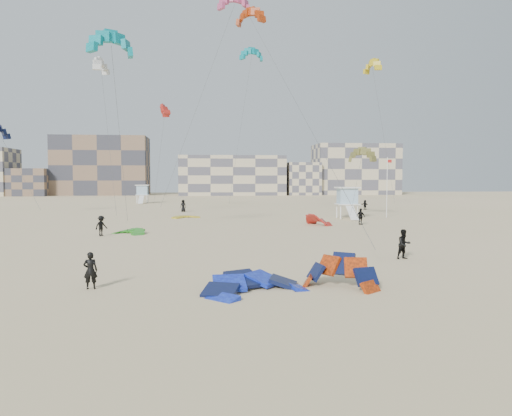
{
  "coord_description": "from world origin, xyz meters",
  "views": [
    {
      "loc": [
        1.52,
        -24.99,
        5.07
      ],
      "look_at": [
        4.75,
        6.0,
        3.23
      ],
      "focal_mm": 35.0,
      "sensor_mm": 36.0,
      "label": 1
    }
  ],
  "objects": [
    {
      "name": "kite_ground_red_far",
      "position": [
        13.89,
        28.32,
        0.0
      ],
      "size": [
        4.65,
        4.59,
        3.47
      ],
      "primitive_type": null,
      "rotation": [
        0.73,
        0.0,
        1.99
      ],
      "color": "#B12610",
      "rests_on": "ground"
    },
    {
      "name": "kite_ground_green",
      "position": [
        -5.32,
        21.65,
        0.0
      ],
      "size": [
        4.67,
        4.69,
        1.58
      ],
      "primitive_type": null,
      "rotation": [
        0.23,
        0.0,
        -0.72
      ],
      "color": "#1F8F1E",
      "rests_on": "ground"
    },
    {
      "name": "kite_ground_blue",
      "position": [
        3.81,
        -2.98,
        0.0
      ],
      "size": [
        6.83,
        6.95,
        2.77
      ],
      "primitive_type": null,
      "rotation": [
        0.29,
        0.0,
        0.47
      ],
      "color": "blue",
      "rests_on": "ground"
    },
    {
      "name": "kite_ground_orange",
      "position": [
        7.77,
        -2.58,
        0.0
      ],
      "size": [
        4.96,
        4.93,
        3.53
      ],
      "primitive_type": null,
      "rotation": [
        0.98,
        0.0,
        -0.59
      ],
      "color": "#F7440B",
      "rests_on": "ground"
    },
    {
      "name": "kite_fly_grey",
      "position": [
        -10.61,
        36.74,
        18.36
      ],
      "size": [
        4.3,
        7.45,
        18.42
      ],
      "rotation": [
        0.0,
        0.0,
        1.39
      ],
      "color": "white",
      "rests_on": "ground"
    },
    {
      "name": "kite_fly_orange",
      "position": [
        6.92,
        33.42,
        23.61
      ],
      "size": [
        6.85,
        33.32,
        23.83
      ],
      "rotation": [
        0.0,
        0.0,
        -0.63
      ],
      "color": "#F7440B",
      "rests_on": "ground"
    },
    {
      "name": "kite_fly_yellow",
      "position": [
        27.78,
        51.68,
        22.46
      ],
      "size": [
        6.94,
        4.53,
        22.64
      ],
      "rotation": [
        0.0,
        0.0,
        -1.32
      ],
      "color": "gold",
      "rests_on": "ground"
    },
    {
      "name": "condo_west_b",
      "position": [
        -30.0,
        134.0,
        9.0
      ],
      "size": [
        28.0,
        14.0,
        18.0
      ],
      "primitive_type": "cube",
      "color": "#795F49",
      "rests_on": "ground"
    },
    {
      "name": "kitesurfer_e",
      "position": [
        -1.68,
        51.71,
        0.93
      ],
      "size": [
        1.04,
        0.84,
        1.85
      ],
      "primitive_type": "imported",
      "rotation": [
        0.0,
        0.0,
        -0.31
      ],
      "color": "black",
      "rests_on": "ground"
    },
    {
      "name": "condo_fill_left",
      "position": [
        -50.0,
        128.0,
        4.0
      ],
      "size": [
        12.0,
        10.0,
        8.0
      ],
      "primitive_type": "cube",
      "color": "#795F49",
      "rests_on": "ground"
    },
    {
      "name": "kite_fly_teal_a",
      "position": [
        -6.14,
        18.41,
        16.21
      ],
      "size": [
        4.98,
        8.0,
        16.39
      ],
      "rotation": [
        0.0,
        0.0,
        0.49
      ],
      "color": "#0F9C9C",
      "rests_on": "ground"
    },
    {
      "name": "kite_fly_red",
      "position": [
        -4.65,
        56.77,
        15.87
      ],
      "size": [
        4.27,
        4.08,
        16.52
      ],
      "rotation": [
        0.0,
        0.0,
        1.69
      ],
      "color": "#B12610",
      "rests_on": "ground"
    },
    {
      "name": "condo_fill_right",
      "position": [
        32.0,
        128.0,
        5.0
      ],
      "size": [
        10.0,
        10.0,
        10.0
      ],
      "primitive_type": "cube",
      "color": "#C8B892",
      "rests_on": "ground"
    },
    {
      "name": "kitesurfer_b",
      "position": [
        14.04,
        5.09,
        0.94
      ],
      "size": [
        1.05,
        0.9,
        1.88
      ],
      "primitive_type": "imported",
      "rotation": [
        0.0,
        0.0,
        0.23
      ],
      "color": "black",
      "rests_on": "ground"
    },
    {
      "name": "kite_ground_yellow",
      "position": [
        -0.93,
        39.94,
        0.0
      ],
      "size": [
        4.59,
        4.67,
        0.59
      ],
      "primitive_type": null,
      "rotation": [
        0.05,
        0.0,
        0.48
      ],
      "color": "gold",
      "rests_on": "ground"
    },
    {
      "name": "kitesurfer_f",
      "position": [
        27.51,
        53.61,
        0.8
      ],
      "size": [
        1.08,
        1.55,
        1.61
      ],
      "primitive_type": "imported",
      "rotation": [
        0.0,
        0.0,
        -1.11
      ],
      "color": "black",
      "rests_on": "ground"
    },
    {
      "name": "kite_fly_pink",
      "position": [
        5.5,
        39.42,
        27.13
      ],
      "size": [
        12.64,
        9.68,
        27.41
      ],
      "rotation": [
        0.0,
        0.0,
        0.22
      ],
      "color": "#D1538B",
      "rests_on": "ground"
    },
    {
      "name": "kite_fly_olive",
      "position": [
        22.09,
        38.78,
        8.0
      ],
      "size": [
        7.07,
        13.04,
        8.26
      ],
      "rotation": [
        0.0,
        0.0,
        -0.62
      ],
      "color": "olive",
      "rests_on": "ground"
    },
    {
      "name": "lifeguard_tower_near",
      "position": [
        19.64,
        36.82,
        1.99
      ],
      "size": [
        2.95,
        5.52,
        4.01
      ],
      "rotation": [
        0.0,
        0.0,
        -0.04
      ],
      "color": "white",
      "rests_on": "ground"
    },
    {
      "name": "kite_fly_teal_b",
      "position": [
        9.67,
        60.25,
        25.88
      ],
      "size": [
        6.5,
        5.93,
        26.1
      ],
      "rotation": [
        0.0,
        0.0,
        0.27
      ],
      "color": "#0F9C9C",
      "rests_on": "ground"
    },
    {
      "name": "kitesurfer_main",
      "position": [
        -3.7,
        -1.67,
        0.86
      ],
      "size": [
        0.66,
        0.47,
        1.72
      ],
      "primitive_type": "imported",
      "rotation": [
        0.0,
        0.0,
        3.23
      ],
      "color": "black",
      "rests_on": "ground"
    },
    {
      "name": "lifeguard_tower_far",
      "position": [
        -11.12,
        79.14,
        1.89
      ],
      "size": [
        2.71,
        5.18,
        3.8
      ],
      "rotation": [
        0.0,
        0.0,
        0.01
      ],
      "color": "white",
      "rests_on": "ground"
    },
    {
      "name": "kitesurfer_d",
      "position": [
        18.64,
        28.18,
        0.91
      ],
      "size": [
        1.0,
        1.11,
        1.81
      ],
      "primitive_type": "imported",
      "rotation": [
        0.0,
        0.0,
        2.22
      ],
      "color": "black",
      "rests_on": "ground"
    },
    {
      "name": "flagpole",
      "position": [
        25.21,
        37.76,
        4.11
      ],
      "size": [
        0.64,
        0.1,
        7.83
      ],
      "color": "white",
      "rests_on": "ground"
    },
    {
      "name": "condo_mid",
      "position": [
        10.0,
        130.0,
        6.0
      ],
      "size": [
        32.0,
        16.0,
        12.0
      ],
      "primitive_type": "cube",
      "color": "#C8B892",
      "rests_on": "ground"
    },
    {
      "name": "condo_east",
      "position": [
        50.0,
        132.0,
        8.0
      ],
      "size": [
        26.0,
        14.0,
        16.0
      ],
      "primitive_type": "cube",
      "color": "#C8B892",
      "rests_on": "ground"
    },
    {
      "name": "kitesurfer_c",
      "position": [
        -7.55,
        20.01,
        0.9
      ],
      "size": [
        1.29,
        1.31,
        1.81
      ],
      "primitive_type": "imported",
      "rotation": [
        0.0,
        0.0,
        0.81
      ],
      "color": "black",
      "rests_on": "ground"
    },
    {
      "name": "ground",
      "position": [
        0.0,
        0.0,
        0.0
      ],
      "size": [
        320.0,
        320.0,
        0.0
      ],
      "primitive_type": "plane",
      "color": "beige",
      "rests_on": "ground"
    }
  ]
}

